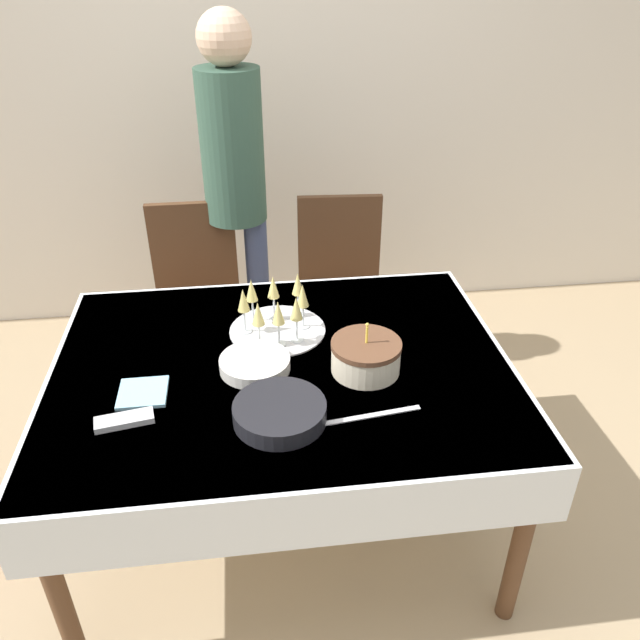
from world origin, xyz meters
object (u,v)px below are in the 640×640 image
at_px(dining_chair_far_right, 340,288).
at_px(plate_stack_dessert, 255,364).
at_px(plate_stack_main, 280,412).
at_px(person_standing, 234,174).
at_px(birthday_cake, 366,356).
at_px(dining_chair_far_left, 197,297).
at_px(champagne_tray, 277,311).

relative_size(dining_chair_far_right, plate_stack_dessert, 4.01).
height_order(plate_stack_main, plate_stack_dessert, plate_stack_main).
bearing_deg(plate_stack_main, person_standing, 94.31).
xyz_separation_m(plate_stack_dessert, person_standing, (-0.04, 1.07, 0.30)).
height_order(dining_chair_far_right, person_standing, person_standing).
bearing_deg(plate_stack_dessert, dining_chair_far_right, 64.86).
xyz_separation_m(dining_chair_far_right, person_standing, (-0.47, 0.15, 0.54)).
xyz_separation_m(dining_chair_far_right, plate_stack_dessert, (-0.44, -0.93, 0.25)).
bearing_deg(birthday_cake, dining_chair_far_left, 122.00).
bearing_deg(person_standing, birthday_cake, -70.48).
bearing_deg(birthday_cake, plate_stack_main, -144.34).
height_order(dining_chair_far_left, birthday_cake, dining_chair_far_left).
bearing_deg(plate_stack_dessert, champagne_tray, 68.36).
distance_m(dining_chair_far_right, plate_stack_dessert, 1.05).
height_order(dining_chair_far_right, plate_stack_dessert, dining_chair_far_right).
relative_size(dining_chair_far_left, person_standing, 0.54).
height_order(dining_chair_far_left, plate_stack_dessert, dining_chair_far_left).
bearing_deg(plate_stack_main, champagne_tray, 86.98).
bearing_deg(person_standing, plate_stack_dessert, -87.99).
relative_size(plate_stack_main, person_standing, 0.16).
relative_size(dining_chair_far_right, plate_stack_main, 3.38).
bearing_deg(birthday_cake, person_standing, 109.52).
bearing_deg(plate_stack_dessert, plate_stack_main, -76.59).
bearing_deg(champagne_tray, plate_stack_main, -93.02).
height_order(dining_chair_far_right, plate_stack_main, dining_chair_far_right).
distance_m(dining_chair_far_right, plate_stack_main, 1.28).
bearing_deg(plate_stack_main, dining_chair_far_left, 104.74).
xyz_separation_m(birthday_cake, plate_stack_main, (-0.30, -0.21, -0.03)).
bearing_deg(dining_chair_far_right, champagne_tray, -116.22).
height_order(dining_chair_far_left, person_standing, person_standing).
height_order(plate_stack_main, person_standing, person_standing).
relative_size(dining_chair_far_left, birthday_cake, 4.08).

